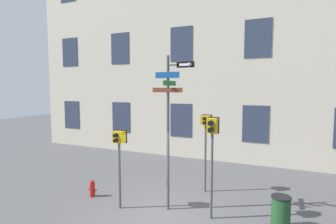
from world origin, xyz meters
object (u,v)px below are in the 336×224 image
object	(u,v)px
street_sign_pole	(170,119)
trash_bin	(281,212)
fire_hydrant	(92,188)
pedestrian_signal_right	(212,140)
pedestrian_signal_across	(206,132)
pedestrian_signal_left	(119,147)

from	to	relation	value
street_sign_pole	trash_bin	distance (m)	4.10
street_sign_pole	fire_hydrant	distance (m)	3.97
pedestrian_signal_right	fire_hydrant	xyz separation A→B (m)	(-4.32, -0.13, -2.07)
pedestrian_signal_across	fire_hydrant	xyz separation A→B (m)	(-3.59, -2.08, -1.98)
pedestrian_signal_left	pedestrian_signal_across	size ratio (longest dim) A/B	0.88
street_sign_pole	pedestrian_signal_across	size ratio (longest dim) A/B	1.68
pedestrian_signal_left	fire_hydrant	distance (m)	2.29
fire_hydrant	pedestrian_signal_right	bearing A→B (deg)	1.72
pedestrian_signal_across	fire_hydrant	world-z (taller)	pedestrian_signal_across
street_sign_pole	pedestrian_signal_across	world-z (taller)	street_sign_pole
street_sign_pole	pedestrian_signal_left	distance (m)	1.85
street_sign_pole	pedestrian_signal_across	distance (m)	2.12
fire_hydrant	trash_bin	size ratio (longest dim) A/B	0.66
pedestrian_signal_across	fire_hydrant	size ratio (longest dim) A/B	4.83
fire_hydrant	trash_bin	world-z (taller)	trash_bin
fire_hydrant	pedestrian_signal_left	bearing A→B (deg)	-15.00
pedestrian_signal_left	pedestrian_signal_right	bearing A→B (deg)	10.19
pedestrian_signal_left	fire_hydrant	xyz separation A→B (m)	(-1.45, 0.39, -1.73)
pedestrian_signal_left	pedestrian_signal_across	world-z (taller)	pedestrian_signal_across
fire_hydrant	pedestrian_signal_across	bearing A→B (deg)	30.12
fire_hydrant	street_sign_pole	bearing A→B (deg)	3.23
pedestrian_signal_left	pedestrian_signal_across	distance (m)	3.28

